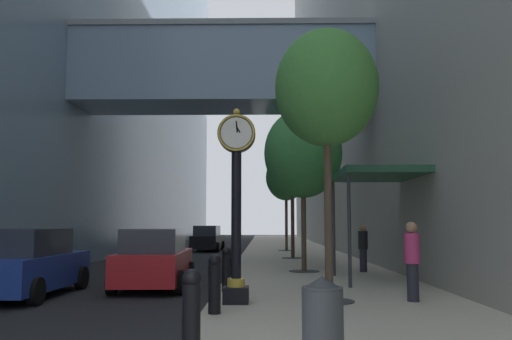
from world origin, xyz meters
name	(u,v)px	position (x,y,z in m)	size (l,w,h in m)	color
ground_plane	(243,255)	(0.00, 27.00, 0.00)	(110.00, 110.00, 0.00)	black
sidewalk_right	(290,251)	(2.93, 30.00, 0.07)	(5.87, 80.00, 0.14)	#BCB29E
street_clock	(236,195)	(0.62, 7.02, 2.48)	(0.84, 0.55, 4.27)	black
bollard_nearest	(191,310)	(0.28, 2.46, 0.73)	(0.25, 0.25, 1.12)	black
bollard_second	(215,283)	(0.28, 5.70, 0.73)	(0.25, 0.25, 1.12)	black
bollard_third	(227,268)	(0.28, 8.93, 0.73)	(0.25, 0.25, 1.12)	black
street_tree_near	(326,89)	(2.67, 7.29, 4.93)	(2.36, 2.36, 6.18)	#333335
street_tree_mid_near	(303,154)	(2.67, 14.57, 4.41)	(2.85, 2.85, 5.92)	#333335
street_tree_mid_far	(292,170)	(2.67, 21.84, 4.55)	(2.17, 2.17, 5.69)	#333335
street_tree_far	(286,178)	(2.67, 29.12, 4.80)	(2.61, 2.61, 6.18)	#333335
trash_bin	(323,318)	(1.96, 2.22, 0.68)	(0.53, 0.53, 1.05)	#383D42
pedestrian_walking	(412,259)	(4.53, 7.35, 1.07)	(0.35, 0.35, 1.75)	#23232D
pedestrian_by_clock	(363,246)	(4.78, 14.51, 1.03)	(0.45, 0.45, 1.69)	#23232D
storefront_awning	(375,176)	(4.63, 11.44, 3.28)	(2.40, 3.60, 3.30)	#235138
car_blue_near	(27,264)	(-4.81, 8.94, 0.83)	(1.96, 4.40, 1.72)	navy
car_black_mid	(207,239)	(-2.60, 31.28, 0.83)	(2.06, 4.68, 1.71)	black
car_red_far	(155,259)	(-1.92, 10.74, 0.82)	(2.08, 4.37, 1.70)	#AD191E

